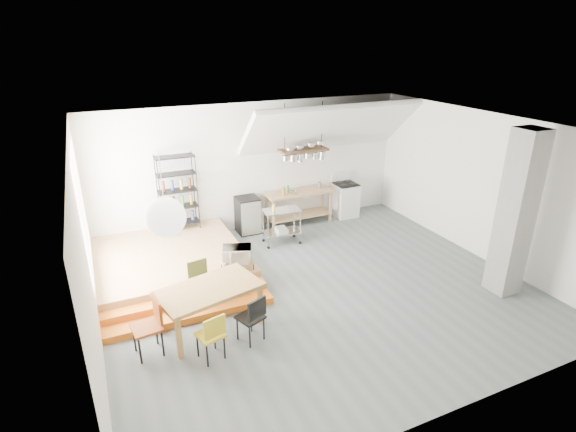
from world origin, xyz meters
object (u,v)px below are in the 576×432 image
stove (345,199)px  rolling_cart (282,222)px  dining_table (209,292)px  mini_fridge (248,215)px

stove → rolling_cart: bearing=-158.4°
dining_table → rolling_cart: bearing=33.5°
mini_fridge → rolling_cart: bearing=-61.7°
stove → mini_fridge: stove is taller
rolling_cart → dining_table: bearing=-128.5°
dining_table → mini_fridge: 4.07m
stove → mini_fridge: bearing=179.1°
stove → dining_table: bearing=-143.5°
dining_table → mini_fridge: size_ratio=1.99×
mini_fridge → dining_table: bearing=-118.6°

